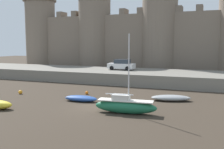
# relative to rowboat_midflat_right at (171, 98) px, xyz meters

# --- Properties ---
(ground_plane) EXTENTS (160.00, 160.00, 0.00)m
(ground_plane) POSITION_rel_rowboat_midflat_right_xyz_m (-5.75, -5.11, -0.31)
(ground_plane) COLOR #382D23
(quay_road) EXTENTS (64.42, 10.00, 1.63)m
(quay_road) POSITION_rel_rowboat_midflat_right_xyz_m (-5.75, 11.45, 0.51)
(quay_road) COLOR slate
(quay_road) RESTS_ON ground
(castle) EXTENTS (59.55, 7.13, 18.76)m
(castle) POSITION_rel_rowboat_midflat_right_xyz_m (-5.75, 22.49, 6.90)
(castle) COLOR #7A6B5B
(castle) RESTS_ON ground
(rowboat_midflat_right) EXTENTS (4.12, 2.51, 0.58)m
(rowboat_midflat_right) POSITION_rel_rowboat_midflat_right_xyz_m (0.00, 0.00, 0.00)
(rowboat_midflat_right) COLOR gray
(rowboat_midflat_right) RESTS_ON ground
(sailboat_foreground_centre) EXTENTS (5.19, 1.67, 6.43)m
(sailboat_foreground_centre) POSITION_rel_rowboat_midflat_right_xyz_m (-2.73, -6.15, 0.34)
(sailboat_foreground_centre) COLOR #1E6B47
(sailboat_foreground_centre) RESTS_ON ground
(rowboat_foreground_left) EXTENTS (3.44, 1.48, 0.59)m
(rowboat_foreground_left) POSITION_rel_rowboat_midflat_right_xyz_m (-8.21, -3.50, 0.00)
(rowboat_foreground_left) COLOR #234793
(rowboat_foreground_left) RESTS_ON ground
(mooring_buoy_near_channel) EXTENTS (0.44, 0.44, 0.44)m
(mooring_buoy_near_channel) POSITION_rel_rowboat_midflat_right_xyz_m (-16.37, -2.62, -0.09)
(mooring_buoy_near_channel) COLOR orange
(mooring_buoy_near_channel) RESTS_ON ground
(mooring_buoy_mid_mud) EXTENTS (0.37, 0.37, 0.37)m
(mooring_buoy_mid_mud) POSITION_rel_rowboat_midflat_right_xyz_m (-9.31, -0.04, -0.12)
(mooring_buoy_mid_mud) COLOR orange
(mooring_buoy_mid_mud) RESTS_ON ground
(car_quay_centre_west) EXTENTS (4.13, 1.93, 1.62)m
(car_quay_centre_west) POSITION_rel_rowboat_midflat_right_xyz_m (-9.46, 12.16, 2.11)
(car_quay_centre_west) COLOR silver
(car_quay_centre_west) RESTS_ON quay_road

